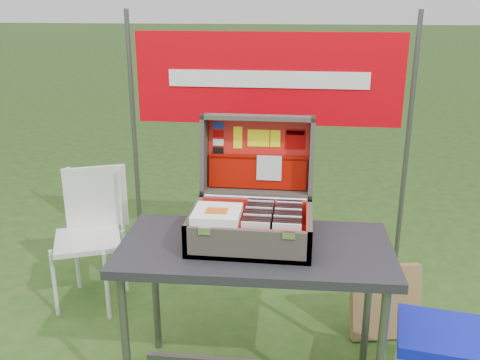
# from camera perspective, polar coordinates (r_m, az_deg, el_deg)

# --- Properties ---
(table) EXTENTS (1.20, 0.63, 0.74)m
(table) POSITION_cam_1_polar(r_m,az_deg,el_deg) (2.52, 1.57, -14.53)
(table) COLOR #242428
(table) RESTS_ON ground
(table_top) EXTENTS (1.20, 0.63, 0.04)m
(table_top) POSITION_cam_1_polar(r_m,az_deg,el_deg) (2.35, 1.65, -7.36)
(table_top) COLOR #242428
(table_top) RESTS_ON ground
(table_leg_fl) EXTENTS (0.04, 0.04, 0.70)m
(table_leg_fl) POSITION_cam_1_polar(r_m,az_deg,el_deg) (2.44, -12.11, -16.81)
(table_leg_fl) COLOR #59595B
(table_leg_fl) RESTS_ON ground
(table_leg_bl) EXTENTS (0.04, 0.04, 0.70)m
(table_leg_bl) POSITION_cam_1_polar(r_m,az_deg,el_deg) (2.82, -9.01, -11.37)
(table_leg_bl) COLOR #59595B
(table_leg_bl) RESTS_ON ground
(table_leg_br) EXTENTS (0.04, 0.04, 0.70)m
(table_leg_br) POSITION_cam_1_polar(r_m,az_deg,el_deg) (2.74, 13.47, -12.56)
(table_leg_br) COLOR #59595B
(table_leg_br) RESTS_ON ground
(suitcase) EXTENTS (0.52, 0.53, 0.50)m
(suitcase) POSITION_cam_1_polar(r_m,az_deg,el_deg) (2.31, 1.35, -0.44)
(suitcase) COLOR #484238
(suitcase) RESTS_ON table
(suitcase_base_bottom) EXTENTS (0.52, 0.37, 0.02)m
(suitcase_base_bottom) POSITION_cam_1_polar(r_m,az_deg,el_deg) (2.35, 1.16, -6.49)
(suitcase_base_bottom) COLOR #484238
(suitcase_base_bottom) RESTS_ON table_top
(suitcase_base_wall_front) EXTENTS (0.52, 0.02, 0.14)m
(suitcase_base_wall_front) POSITION_cam_1_polar(r_m,az_deg,el_deg) (2.16, 0.68, -7.03)
(suitcase_base_wall_front) COLOR #484238
(suitcase_base_wall_front) RESTS_ON table_top
(suitcase_base_wall_back) EXTENTS (0.52, 0.02, 0.14)m
(suitcase_base_wall_back) POSITION_cam_1_polar(r_m,az_deg,el_deg) (2.49, 1.58, -3.51)
(suitcase_base_wall_back) COLOR #484238
(suitcase_base_wall_back) RESTS_ON table_top
(suitcase_base_wall_left) EXTENTS (0.02, 0.37, 0.14)m
(suitcase_base_wall_left) POSITION_cam_1_polar(r_m,az_deg,el_deg) (2.36, -4.95, -4.83)
(suitcase_base_wall_left) COLOR #484238
(suitcase_base_wall_left) RESTS_ON table_top
(suitcase_base_wall_right) EXTENTS (0.02, 0.37, 0.14)m
(suitcase_base_wall_right) POSITION_cam_1_polar(r_m,az_deg,el_deg) (2.32, 7.41, -5.41)
(suitcase_base_wall_right) COLOR #484238
(suitcase_base_wall_right) RESTS_ON table_top
(suitcase_liner_floor) EXTENTS (0.48, 0.33, 0.01)m
(suitcase_liner_floor) POSITION_cam_1_polar(r_m,az_deg,el_deg) (2.34, 1.16, -6.19)
(suitcase_liner_floor) COLOR red
(suitcase_liner_floor) RESTS_ON suitcase_base_bottom
(suitcase_latch_left) EXTENTS (0.05, 0.01, 0.03)m
(suitcase_latch_left) POSITION_cam_1_polar(r_m,az_deg,el_deg) (2.15, -3.83, -5.45)
(suitcase_latch_left) COLOR silver
(suitcase_latch_left) RESTS_ON suitcase_base_wall_front
(suitcase_latch_right) EXTENTS (0.05, 0.01, 0.03)m
(suitcase_latch_right) POSITION_cam_1_polar(r_m,az_deg,el_deg) (2.12, 5.22, -5.89)
(suitcase_latch_right) COLOR silver
(suitcase_latch_right) RESTS_ON suitcase_base_wall_front
(suitcase_hinge) EXTENTS (0.47, 0.02, 0.02)m
(suitcase_hinge) POSITION_cam_1_polar(r_m,az_deg,el_deg) (2.47, 1.62, -1.91)
(suitcase_hinge) COLOR silver
(suitcase_hinge) RESTS_ON suitcase_base_wall_back
(suitcase_lid_back) EXTENTS (0.52, 0.07, 0.37)m
(suitcase_lid_back) POSITION_cam_1_polar(r_m,az_deg,el_deg) (2.56, 1.98, 2.83)
(suitcase_lid_back) COLOR #484238
(suitcase_lid_back) RESTS_ON suitcase_base_wall_back
(suitcase_lid_rim_far) EXTENTS (0.52, 0.14, 0.04)m
(suitcase_lid_rim_far) POSITION_cam_1_polar(r_m,az_deg,el_deg) (2.48, 1.95, 6.67)
(suitcase_lid_rim_far) COLOR #484238
(suitcase_lid_rim_far) RESTS_ON suitcase_lid_back
(suitcase_lid_rim_near) EXTENTS (0.52, 0.14, 0.04)m
(suitcase_lid_rim_near) POSITION_cam_1_polar(r_m,az_deg,el_deg) (2.54, 1.77, -1.33)
(suitcase_lid_rim_near) COLOR #484238
(suitcase_lid_rim_near) RESTS_ON suitcase_lid_back
(suitcase_lid_rim_left) EXTENTS (0.02, 0.19, 0.39)m
(suitcase_lid_rim_left) POSITION_cam_1_polar(r_m,az_deg,el_deg) (2.54, -3.82, 2.82)
(suitcase_lid_rim_left) COLOR #484238
(suitcase_lid_rim_left) RESTS_ON suitcase_lid_back
(suitcase_lid_rim_right) EXTENTS (0.02, 0.19, 0.39)m
(suitcase_lid_rim_right) POSITION_cam_1_polar(r_m,az_deg,el_deg) (2.50, 7.64, 2.41)
(suitcase_lid_rim_right) COLOR #484238
(suitcase_lid_rim_right) RESTS_ON suitcase_lid_back
(suitcase_lid_liner) EXTENTS (0.48, 0.05, 0.33)m
(suitcase_lid_liner) POSITION_cam_1_polar(r_m,az_deg,el_deg) (2.55, 1.95, 2.79)
(suitcase_lid_liner) COLOR red
(suitcase_lid_liner) RESTS_ON suitcase_lid_back
(suitcase_liner_wall_front) EXTENTS (0.48, 0.01, 0.12)m
(suitcase_liner_wall_front) POSITION_cam_1_polar(r_m,az_deg,el_deg) (2.17, 0.72, -6.63)
(suitcase_liner_wall_front) COLOR red
(suitcase_liner_wall_front) RESTS_ON suitcase_base_bottom
(suitcase_liner_wall_back) EXTENTS (0.48, 0.01, 0.12)m
(suitcase_liner_wall_back) POSITION_cam_1_polar(r_m,az_deg,el_deg) (2.47, 1.56, -3.41)
(suitcase_liner_wall_back) COLOR red
(suitcase_liner_wall_back) RESTS_ON suitcase_base_bottom
(suitcase_liner_wall_left) EXTENTS (0.01, 0.33, 0.12)m
(suitcase_liner_wall_left) POSITION_cam_1_polar(r_m,az_deg,el_deg) (2.35, -4.64, -4.62)
(suitcase_liner_wall_left) COLOR red
(suitcase_liner_wall_left) RESTS_ON suitcase_base_bottom
(suitcase_liner_wall_right) EXTENTS (0.01, 0.33, 0.12)m
(suitcase_liner_wall_right) POSITION_cam_1_polar(r_m,az_deg,el_deg) (2.31, 7.09, -5.17)
(suitcase_liner_wall_right) COLOR red
(suitcase_liner_wall_right) RESTS_ON suitcase_base_bottom
(suitcase_lid_pocket) EXTENTS (0.46, 0.05, 0.15)m
(suitcase_lid_pocket) POSITION_cam_1_polar(r_m,az_deg,el_deg) (2.55, 1.87, 0.79)
(suitcase_lid_pocket) COLOR #940A01
(suitcase_lid_pocket) RESTS_ON suitcase_lid_liner
(suitcase_pocket_edge) EXTENTS (0.45, 0.02, 0.02)m
(suitcase_pocket_edge) POSITION_cam_1_polar(r_m,az_deg,el_deg) (2.53, 1.90, 2.44)
(suitcase_pocket_edge) COLOR #940A01
(suitcase_pocket_edge) RESTS_ON suitcase_lid_pocket
(suitcase_pocket_cd) EXTENTS (0.12, 0.02, 0.12)m
(suitcase_pocket_cd) POSITION_cam_1_polar(r_m,az_deg,el_deg) (2.52, 3.13, 1.30)
(suitcase_pocket_cd) COLOR silver
(suitcase_pocket_cd) RESTS_ON suitcase_lid_pocket
(lid_sticker_cc_a) EXTENTS (0.05, 0.01, 0.03)m
(lid_sticker_cc_a) POSITION_cam_1_polar(r_m,az_deg,el_deg) (2.55, -2.32, 5.84)
(lid_sticker_cc_a) COLOR #1933B2
(lid_sticker_cc_a) RESTS_ON suitcase_lid_liner
(lid_sticker_cc_b) EXTENTS (0.05, 0.01, 0.03)m
(lid_sticker_cc_b) POSITION_cam_1_polar(r_m,az_deg,el_deg) (2.56, -2.32, 4.94)
(lid_sticker_cc_b) COLOR #B30201
(lid_sticker_cc_b) RESTS_ON suitcase_lid_liner
(lid_sticker_cc_c) EXTENTS (0.05, 0.01, 0.03)m
(lid_sticker_cc_c) POSITION_cam_1_polar(r_m,az_deg,el_deg) (2.56, -2.33, 4.06)
(lid_sticker_cc_c) COLOR white
(lid_sticker_cc_c) RESTS_ON suitcase_lid_liner
(lid_sticker_cc_d) EXTENTS (0.05, 0.01, 0.03)m
(lid_sticker_cc_d) POSITION_cam_1_polar(r_m,az_deg,el_deg) (2.57, -2.34, 3.17)
(lid_sticker_cc_d) COLOR black
(lid_sticker_cc_d) RESTS_ON suitcase_lid_liner
(lid_card_neon_tall) EXTENTS (0.04, 0.02, 0.10)m
(lid_card_neon_tall) POSITION_cam_1_polar(r_m,az_deg,el_deg) (2.54, -0.23, 4.55)
(lid_card_neon_tall) COLOR #F9F311
(lid_card_neon_tall) RESTS_ON suitcase_lid_liner
(lid_card_neon_main) EXTENTS (0.10, 0.01, 0.08)m
(lid_card_neon_main) POSITION_cam_1_polar(r_m,az_deg,el_deg) (2.53, 1.98, 4.48)
(lid_card_neon_main) COLOR #F9F311
(lid_card_neon_main) RESTS_ON suitcase_lid_liner
(lid_card_neon_small) EXTENTS (0.05, 0.01, 0.08)m
(lid_card_neon_small) POSITION_cam_1_polar(r_m,az_deg,el_deg) (2.53, 3.79, 4.42)
(lid_card_neon_small) COLOR #F9F311
(lid_card_neon_small) RESTS_ON suitcase_lid_liner
(lid_sticker_band) EXTENTS (0.09, 0.01, 0.09)m
(lid_sticker_band) POSITION_cam_1_polar(r_m,az_deg,el_deg) (2.53, 5.91, 4.35)
(lid_sticker_band) COLOR #B30201
(lid_sticker_band) RESTS_ON suitcase_lid_liner
(lid_sticker_band_bar) EXTENTS (0.08, 0.01, 0.02)m
(lid_sticker_band_bar) POSITION_cam_1_polar(r_m,az_deg,el_deg) (2.52, 5.94, 5.02)
(lid_sticker_band_bar) COLOR black
(lid_sticker_band_bar) RESTS_ON suitcase_lid_liner
(cd_left_0) EXTENTS (0.12, 0.01, 0.13)m
(cd_left_0) POSITION_cam_1_polar(r_m,az_deg,el_deg) (2.18, 1.65, -6.13)
(cd_left_0) COLOR silver
(cd_left_0) RESTS_ON suitcase_liner_floor
(cd_left_1) EXTENTS (0.12, 0.01, 0.13)m
(cd_left_1) POSITION_cam_1_polar(r_m,az_deg,el_deg) (2.20, 1.70, -5.91)
(cd_left_1) COLOR black
(cd_left_1) RESTS_ON suitcase_liner_floor
(cd_left_2) EXTENTS (0.12, 0.01, 0.13)m
(cd_left_2) POSITION_cam_1_polar(r_m,az_deg,el_deg) (2.22, 1.75, -5.69)
(cd_left_2) COLOR black
(cd_left_2) RESTS_ON suitcase_liner_floor
(cd_left_3) EXTENTS (0.12, 0.01, 0.13)m
(cd_left_3) POSITION_cam_1_polar(r_m,az_deg,el_deg) (2.24, 1.80, -5.47)
(cd_left_3) COLOR black
(cd_left_3) RESTS_ON suitcase_liner_floor
(cd_left_4) EXTENTS (0.12, 0.01, 0.13)m
(cd_left_4) POSITION_cam_1_polar(r_m,az_deg,el_deg) (2.26, 1.85, -5.26)
(cd_left_4) COLOR silver
(cd_left_4) RESTS_ON suitcase_liner_floor
(cd_left_5) EXTENTS (0.12, 0.01, 0.13)m
(cd_left_5) POSITION_cam_1_polar(r_m,az_deg,el_deg) (2.28, 1.89, -5.05)
(cd_left_5) COLOR black
(cd_left_5) RESTS_ON suitcase_liner_floor
(cd_left_6) EXTENTS (0.12, 0.01, 0.13)m
(cd_left_6) POSITION_cam_1_polar(r_m,az_deg,el_deg) (2.30, 1.94, -4.85)
(cd_left_6) COLOR black
(cd_left_6) RESTS_ON suitcase_liner_floor
(cd_left_7) EXTENTS (0.12, 0.01, 0.13)m
(cd_left_7) POSITION_cam_1_polar(r_m,az_deg,el_deg) (2.31, 1.99, -4.65)
(cd_left_7) COLOR black
(cd_left_7) RESTS_ON suitcase_liner_floor
(cd_left_8) EXTENTS (0.12, 0.01, 0.13)m
(cd_left_8) POSITION_cam_1_polar(r_m,az_deg,el_deg) (2.33, 2.03, -4.45)
(cd_left_8) COLOR silver
(cd_left_8) RESTS_ON suitcase_liner_floor
(cd_left_9) EXTENTS (0.12, 0.01, 0.13)m
(cd_left_9) POSITION_cam_1_polar(r_m,az_deg,el_deg) (2.35, 2.08, -4.25)
(cd_left_9) COLOR black
(cd_left_9) RESTS_ON suitcase_liner_floor
(cd_left_10) EXTENTS (0.12, 0.01, 0.13)m
(cd_left_10) POSITION_cam_1_polar(r_m,az_deg,el_deg) (2.37, 2.12, -4.06)
(cd_left_10) COLOR black
(cd_left_10) RESTS_ON suitcase_liner_floor
(cd_left_11) EXTENTS (0.12, 0.01, 0.13)m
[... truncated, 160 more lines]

